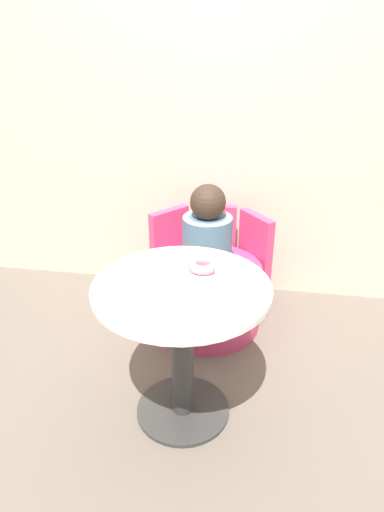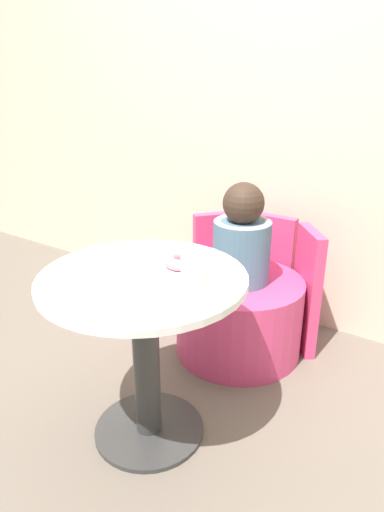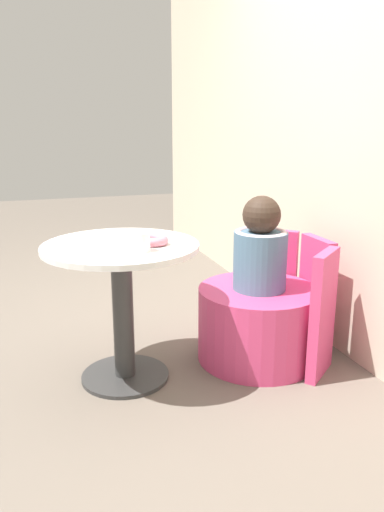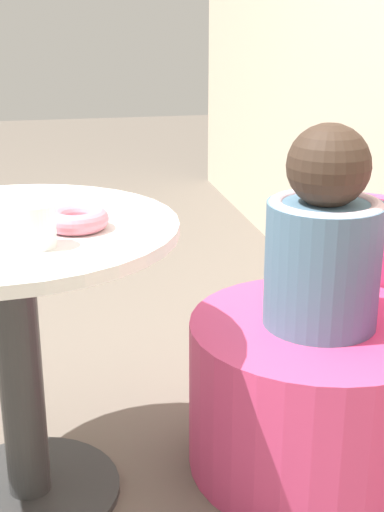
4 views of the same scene
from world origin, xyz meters
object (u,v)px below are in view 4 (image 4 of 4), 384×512
at_px(child_figure, 324,239).
at_px(cup, 35,226).
at_px(round_table, 15,311).
at_px(tub_chair, 314,394).
at_px(donut, 77,219).

distance_m(child_figure, cup, 0.65).
relative_size(round_table, tub_chair, 1.16).
height_order(tub_chair, child_figure, child_figure).
distance_m(tub_chair, donut, 0.73).
distance_m(tub_chair, cup, 0.82).
xyz_separation_m(round_table, child_figure, (0.01, 0.68, 0.12)).
bearing_deg(donut, round_table, -115.05).
bearing_deg(cup, child_figure, 103.49).
xyz_separation_m(child_figure, donut, (0.05, -0.55, 0.09)).
relative_size(child_figure, cup, 5.76).
relative_size(round_table, donut, 5.47).
distance_m(donut, cup, 0.13).
height_order(round_table, tub_chair, round_table).
distance_m(round_table, child_figure, 0.69).
xyz_separation_m(child_figure, cup, (0.15, -0.62, 0.11)).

